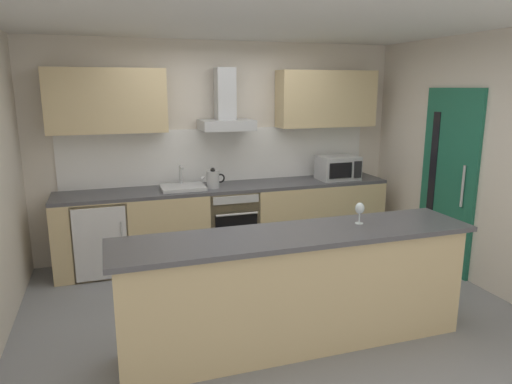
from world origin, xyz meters
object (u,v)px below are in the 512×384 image
range_hood (226,111)px  sink (183,187)px  kettle (213,179)px  wine_glass (360,209)px  oven (230,221)px  microwave (338,168)px  refrigerator (101,236)px

range_hood → sink: bearing=-168.0°
kettle → range_hood: bearing=38.6°
range_hood → wine_glass: 2.33m
kettle → range_hood: range_hood is taller
sink → wine_glass: (1.13, -2.02, 0.15)m
range_hood → wine_glass: bearing=-74.9°
sink → kettle: (0.35, -0.04, 0.08)m
oven → range_hood: size_ratio=1.11×
range_hood → oven: bearing=-90.0°
microwave → wine_glass: bearing=-113.3°
refrigerator → microwave: 2.99m
microwave → sink: size_ratio=1.00×
refrigerator → microwave: (2.93, -0.03, 0.62)m
oven → refrigerator: oven is taller
oven → microwave: (1.43, -0.03, 0.59)m
oven → microwave: size_ratio=1.60×
range_hood → refrigerator: bearing=-174.9°
oven → sink: sink is taller
wine_glass → sink: bearing=119.3°
refrigerator → sink: size_ratio=1.70×
refrigerator → sink: bearing=0.8°
kettle → range_hood: size_ratio=0.40×
kettle → wine_glass: 2.13m
wine_glass → microwave: bearing=66.7°
oven → microwave: bearing=-1.1°
oven → refrigerator: 1.50m
refrigerator → range_hood: range_hood is taller
oven → kettle: bearing=-170.7°
refrigerator → wine_glass: size_ratio=4.78×
range_hood → wine_glass: range_hood is taller
sink → kettle: sink is taller
refrigerator → kettle: bearing=-1.4°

